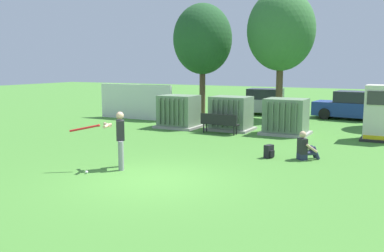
{
  "coord_description": "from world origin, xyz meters",
  "views": [
    {
      "loc": [
        6.14,
        -9.47,
        3.15
      ],
      "look_at": [
        -0.63,
        3.5,
        1.0
      ],
      "focal_mm": 39.53,
      "sensor_mm": 36.0,
      "label": 1
    }
  ],
  "objects_px": {
    "transformer_west": "(179,112)",
    "parked_car_left_of_center": "(353,106)",
    "generator_enclosure": "(383,113)",
    "transformer_mid_west": "(231,114)",
    "batter": "(118,137)",
    "transformer_mid_east": "(286,117)",
    "parked_car_leftmost": "(263,102)",
    "park_bench": "(219,122)",
    "sports_ball": "(87,172)",
    "backpack": "(269,152)",
    "seated_spectator": "(305,148)"
  },
  "relations": [
    {
      "from": "transformer_mid_west",
      "to": "parked_car_leftmost",
      "type": "relative_size",
      "value": 0.48
    },
    {
      "from": "generator_enclosure",
      "to": "sports_ball",
      "type": "height_order",
      "value": "generator_enclosure"
    },
    {
      "from": "batter",
      "to": "parked_car_left_of_center",
      "type": "distance_m",
      "value": 16.24
    },
    {
      "from": "transformer_mid_east",
      "to": "sports_ball",
      "type": "bearing_deg",
      "value": -108.82
    },
    {
      "from": "generator_enclosure",
      "to": "backpack",
      "type": "relative_size",
      "value": 5.23
    },
    {
      "from": "parked_car_left_of_center",
      "to": "batter",
      "type": "bearing_deg",
      "value": -107.17
    },
    {
      "from": "transformer_mid_west",
      "to": "sports_ball",
      "type": "relative_size",
      "value": 23.33
    },
    {
      "from": "generator_enclosure",
      "to": "sports_ball",
      "type": "bearing_deg",
      "value": -126.31
    },
    {
      "from": "batter",
      "to": "seated_spectator",
      "type": "relative_size",
      "value": 1.81
    },
    {
      "from": "transformer_west",
      "to": "parked_car_left_of_center",
      "type": "height_order",
      "value": "same"
    },
    {
      "from": "seated_spectator",
      "to": "transformer_west",
      "type": "bearing_deg",
      "value": 149.33
    },
    {
      "from": "generator_enclosure",
      "to": "backpack",
      "type": "height_order",
      "value": "generator_enclosure"
    },
    {
      "from": "sports_ball",
      "to": "parked_car_left_of_center",
      "type": "relative_size",
      "value": 0.02
    },
    {
      "from": "transformer_west",
      "to": "park_bench",
      "type": "relative_size",
      "value": 1.16
    },
    {
      "from": "transformer_mid_east",
      "to": "sports_ball",
      "type": "distance_m",
      "value": 10.09
    },
    {
      "from": "batter",
      "to": "parked_car_leftmost",
      "type": "distance_m",
      "value": 15.61
    },
    {
      "from": "sports_ball",
      "to": "seated_spectator",
      "type": "xyz_separation_m",
      "value": [
        5.19,
        4.8,
        0.33
      ]
    },
    {
      "from": "transformer_mid_east",
      "to": "generator_enclosure",
      "type": "height_order",
      "value": "generator_enclosure"
    },
    {
      "from": "transformer_west",
      "to": "parked_car_leftmost",
      "type": "height_order",
      "value": "same"
    },
    {
      "from": "park_bench",
      "to": "sports_ball",
      "type": "relative_size",
      "value": 20.16
    },
    {
      "from": "transformer_mid_west",
      "to": "generator_enclosure",
      "type": "xyz_separation_m",
      "value": [
        6.64,
        0.27,
        0.35
      ]
    },
    {
      "from": "transformer_west",
      "to": "generator_enclosure",
      "type": "relative_size",
      "value": 0.91
    },
    {
      "from": "park_bench",
      "to": "batter",
      "type": "relative_size",
      "value": 1.04
    },
    {
      "from": "park_bench",
      "to": "backpack",
      "type": "distance_m",
      "value": 5.16
    },
    {
      "from": "transformer_mid_west",
      "to": "generator_enclosure",
      "type": "bearing_deg",
      "value": 2.33
    },
    {
      "from": "transformer_mid_west",
      "to": "sports_ball",
      "type": "height_order",
      "value": "transformer_mid_west"
    },
    {
      "from": "generator_enclosure",
      "to": "parked_car_leftmost",
      "type": "distance_m",
      "value": 9.93
    },
    {
      "from": "transformer_west",
      "to": "generator_enclosure",
      "type": "xyz_separation_m",
      "value": [
        9.25,
        0.74,
        0.35
      ]
    },
    {
      "from": "transformer_mid_west",
      "to": "sports_ball",
      "type": "xyz_separation_m",
      "value": [
        -0.57,
        -9.55,
        -0.74
      ]
    },
    {
      "from": "backpack",
      "to": "parked_car_leftmost",
      "type": "height_order",
      "value": "parked_car_leftmost"
    },
    {
      "from": "park_bench",
      "to": "batter",
      "type": "distance_m",
      "value": 7.32
    },
    {
      "from": "transformer_west",
      "to": "sports_ball",
      "type": "xyz_separation_m",
      "value": [
        2.03,
        -9.08,
        -0.74
      ]
    },
    {
      "from": "generator_enclosure",
      "to": "seated_spectator",
      "type": "relative_size",
      "value": 2.39
    },
    {
      "from": "transformer_mid_east",
      "to": "seated_spectator",
      "type": "height_order",
      "value": "transformer_mid_east"
    },
    {
      "from": "generator_enclosure",
      "to": "transformer_mid_west",
      "type": "bearing_deg",
      "value": -177.67
    },
    {
      "from": "batter",
      "to": "transformer_mid_east",
      "type": "bearing_deg",
      "value": 72.02
    },
    {
      "from": "transformer_mid_east",
      "to": "batter",
      "type": "bearing_deg",
      "value": -107.98
    },
    {
      "from": "transformer_mid_west",
      "to": "parked_car_left_of_center",
      "type": "bearing_deg",
      "value": 55.85
    },
    {
      "from": "transformer_west",
      "to": "parked_car_left_of_center",
      "type": "distance_m",
      "value": 10.37
    },
    {
      "from": "transformer_west",
      "to": "seated_spectator",
      "type": "xyz_separation_m",
      "value": [
        7.22,
        -4.28,
        -0.41
      ]
    },
    {
      "from": "transformer_mid_west",
      "to": "batter",
      "type": "xyz_separation_m",
      "value": [
        -0.11,
        -8.61,
        0.19
      ]
    },
    {
      "from": "transformer_west",
      "to": "parked_car_left_of_center",
      "type": "relative_size",
      "value": 0.48
    },
    {
      "from": "generator_enclosure",
      "to": "parked_car_leftmost",
      "type": "relative_size",
      "value": 0.53
    },
    {
      "from": "generator_enclosure",
      "to": "seated_spectator",
      "type": "xyz_separation_m",
      "value": [
        -2.03,
        -5.03,
        -0.76
      ]
    },
    {
      "from": "transformer_mid_east",
      "to": "generator_enclosure",
      "type": "relative_size",
      "value": 0.91
    },
    {
      "from": "batter",
      "to": "parked_car_leftmost",
      "type": "bearing_deg",
      "value": 92.0
    },
    {
      "from": "transformer_mid_east",
      "to": "parked_car_leftmost",
      "type": "xyz_separation_m",
      "value": [
        -3.33,
        7.01,
        -0.04
      ]
    },
    {
      "from": "batter",
      "to": "transformer_mid_west",
      "type": "bearing_deg",
      "value": 89.25
    },
    {
      "from": "generator_enclosure",
      "to": "parked_car_leftmost",
      "type": "height_order",
      "value": "generator_enclosure"
    },
    {
      "from": "transformer_west",
      "to": "park_bench",
      "type": "xyz_separation_m",
      "value": [
        2.57,
        -0.83,
        -0.25
      ]
    }
  ]
}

